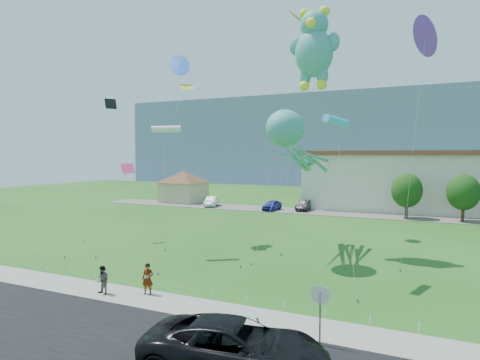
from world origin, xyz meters
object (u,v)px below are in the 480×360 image
object	(u,v)px
pedestrian_left	(148,279)
octopus_kite	(292,141)
stop_sign	(320,300)
parked_car_silver	(212,201)
pedestrian_right	(103,280)
parked_car_blue	(272,205)
pavilion	(184,183)
parked_car_black	(304,205)
suv	(235,347)
teddy_bear_kite	(314,47)

from	to	relation	value
pedestrian_left	octopus_kite	size ratio (longest dim) A/B	0.16
stop_sign	parked_car_silver	xyz separation A→B (m)	(-26.45, 38.81, -1.08)
pedestrian_right	parked_car_blue	xyz separation A→B (m)	(-4.60, 37.31, -0.11)
pavilion	octopus_kite	xyz separation A→B (m)	(27.80, -28.70, 5.58)
stop_sign	pavilion	bearing A→B (deg)	128.44
parked_car_black	octopus_kite	bearing A→B (deg)	-80.04
stop_sign	pedestrian_right	world-z (taller)	stop_sign
stop_sign	suv	bearing A→B (deg)	-121.86
pavilion	stop_sign	world-z (taller)	pavilion
stop_sign	parked_car_black	xyz separation A→B (m)	(-12.73, 39.94, -1.11)
suv	stop_sign	bearing A→B (deg)	-41.69
parked_car_silver	teddy_bear_kite	distance (m)	34.58
pavilion	pedestrian_left	bearing A→B (deg)	-59.61
pedestrian_left	teddy_bear_kite	xyz separation A→B (m)	(5.03, 14.32, 14.98)
pedestrian_left	parked_car_blue	xyz separation A→B (m)	(-6.78, 36.28, -0.18)
teddy_bear_kite	octopus_kite	bearing A→B (deg)	-105.32
pavilion	suv	world-z (taller)	pavilion
pavilion	pedestrian_right	distance (m)	46.45
pedestrian_left	stop_sign	bearing A→B (deg)	-33.47
pedestrian_left	parked_car_black	bearing A→B (deg)	72.39
parked_car_black	teddy_bear_kite	xyz separation A→B (m)	(7.81, -23.57, 15.16)
pedestrian_right	suv	bearing A→B (deg)	-17.60
parked_car_black	parked_car_blue	bearing A→B (deg)	-162.96
pavilion	parked_car_black	distance (m)	21.01
parked_car_silver	parked_car_black	distance (m)	13.77
pedestrian_right	pavilion	bearing A→B (deg)	123.37
pavilion	stop_sign	xyz separation A→B (m)	(33.50, -42.21, -1.15)
pavilion	octopus_kite	bearing A→B (deg)	-45.92
parked_car_blue	suv	bearing A→B (deg)	-68.41
pavilion	suv	xyz separation A→B (m)	(31.41, -45.56, -2.06)
parked_car_silver	parked_car_blue	distance (m)	9.74
parked_car_silver	parked_car_blue	xyz separation A→B (m)	(9.73, -0.48, -0.03)
teddy_bear_kite	pedestrian_right	bearing A→B (deg)	-115.15
pavilion	parked_car_blue	distance (m)	17.37
parked_car_black	octopus_kite	xyz separation A→B (m)	(7.03, -26.43, 7.85)
parked_car_black	teddy_bear_kite	size ratio (longest dim) A/B	0.22
octopus_kite	suv	bearing A→B (deg)	-77.89
pedestrian_right	teddy_bear_kite	distance (m)	22.67
octopus_kite	parked_car_silver	bearing A→B (deg)	129.35
stop_sign	teddy_bear_kite	xyz separation A→B (m)	(-4.92, 16.37, 14.05)
stop_sign	pedestrian_right	distance (m)	12.21
pedestrian_left	teddy_bear_kite	size ratio (longest dim) A/B	0.09
stop_sign	pedestrian_left	distance (m)	10.20
pavilion	parked_car_blue	xyz separation A→B (m)	(16.77, -3.88, -2.27)
parked_car_silver	octopus_kite	bearing A→B (deg)	-67.59
pedestrian_left	parked_car_silver	world-z (taller)	pedestrian_left
parked_car_black	stop_sign	bearing A→B (deg)	-77.24
parked_car_silver	parked_car_blue	bearing A→B (deg)	-19.75
octopus_kite	teddy_bear_kite	distance (m)	7.89
stop_sign	pedestrian_right	size ratio (longest dim) A/B	1.64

